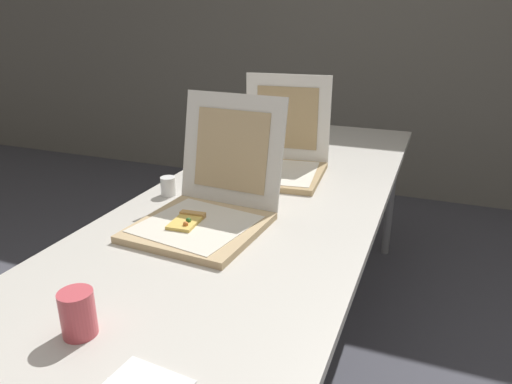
% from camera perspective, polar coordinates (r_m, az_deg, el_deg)
% --- Properties ---
extents(wall_back, '(10.00, 0.10, 2.60)m').
position_cam_1_polar(wall_back, '(3.79, 13.78, 19.23)').
color(wall_back, gray).
rests_on(wall_back, ground).
extents(table, '(0.85, 2.36, 0.74)m').
position_cam_1_polar(table, '(1.78, 1.50, -1.24)').
color(table, beige).
rests_on(table, ground).
extents(pizza_box_front, '(0.39, 0.47, 0.38)m').
position_cam_1_polar(pizza_box_front, '(1.47, -6.03, -1.97)').
color(pizza_box_front, tan).
rests_on(pizza_box_front, table).
extents(pizza_box_middle, '(0.39, 0.40, 0.39)m').
position_cam_1_polar(pizza_box_middle, '(1.94, 2.76, 3.84)').
color(pizza_box_middle, tan).
rests_on(pizza_box_middle, table).
extents(cup_white_far, '(0.05, 0.05, 0.07)m').
position_cam_1_polar(cup_white_far, '(2.19, 0.14, 5.22)').
color(cup_white_far, white).
rests_on(cup_white_far, table).
extents(cup_white_near_center, '(0.05, 0.05, 0.07)m').
position_cam_1_polar(cup_white_near_center, '(1.74, -10.55, 0.70)').
color(cup_white_near_center, white).
rests_on(cup_white_near_center, table).
extents(cup_printed_front, '(0.07, 0.07, 0.10)m').
position_cam_1_polar(cup_printed_front, '(1.05, -20.71, -13.56)').
color(cup_printed_front, '#D14C56').
rests_on(cup_printed_front, table).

